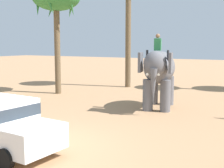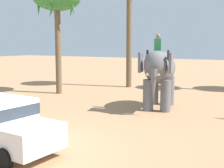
% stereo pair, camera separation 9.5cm
% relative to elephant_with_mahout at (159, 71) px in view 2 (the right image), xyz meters
% --- Properties ---
extents(ground_plane, '(120.00, 120.00, 0.00)m').
position_rel_elephant_with_mahout_xyz_m(ground_plane, '(-1.38, -7.64, -1.99)').
color(ground_plane, tan).
extents(elephant_with_mahout, '(2.33, 4.01, 3.88)m').
position_rel_elephant_with_mahout_xyz_m(elephant_with_mahout, '(0.00, 0.00, 0.00)').
color(elephant_with_mahout, slate).
rests_on(elephant_with_mahout, ground).
extents(palm_tree_far_back, '(3.20, 3.20, 7.35)m').
position_rel_elephant_with_mahout_xyz_m(palm_tree_far_back, '(-7.76, 1.31, 4.27)').
color(palm_tree_far_back, brown).
rests_on(palm_tree_far_back, ground).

